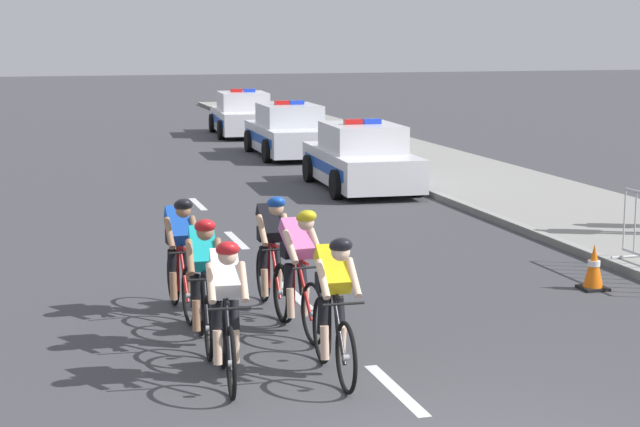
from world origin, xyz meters
TOP-DOWN VIEW (x-y plane):
  - sidewalk_slab at (6.86, 14.00)m, footprint 3.81×60.00m
  - kerb_edge at (5.04, 14.00)m, footprint 0.16×60.00m
  - lane_markings_centre at (0.00, 6.05)m, footprint 0.14×17.60m
  - cyclist_lead at (-1.58, 2.71)m, footprint 0.45×1.72m
  - cyclist_second at (-0.49, 2.58)m, footprint 0.42×1.72m
  - cyclist_third at (-1.59, 3.98)m, footprint 0.44×1.72m
  - cyclist_fourth at (-0.42, 4.25)m, footprint 0.45×1.72m
  - cyclist_fifth at (-1.63, 5.47)m, footprint 0.43×1.72m
  - cyclist_sixth at (-0.49, 5.33)m, footprint 0.42×1.72m
  - police_car_nearest at (3.91, 15.18)m, footprint 2.17×4.48m
  - police_car_second at (3.91, 21.84)m, footprint 2.10×4.45m
  - police_car_third at (3.91, 28.26)m, footprint 2.24×4.52m
  - traffic_cone_mid at (4.05, 5.25)m, footprint 0.36×0.36m

SIDE VIEW (x-z plane):
  - lane_markings_centre at x=0.00m, z-range 0.00..0.01m
  - sidewalk_slab at x=6.86m, z-range 0.00..0.12m
  - kerb_edge at x=5.04m, z-range 0.00..0.13m
  - traffic_cone_mid at x=4.05m, z-range -0.01..0.63m
  - police_car_nearest at x=3.91m, z-range -0.12..1.48m
  - police_car_second at x=3.91m, z-range -0.12..1.48m
  - police_car_third at x=3.91m, z-range -0.12..1.48m
  - cyclist_lead at x=-1.58m, z-range 0.00..1.57m
  - cyclist_second at x=-0.49m, z-range 0.00..1.57m
  - cyclist_third at x=-1.59m, z-range 0.00..1.57m
  - cyclist_fourth at x=-0.42m, z-range 0.00..1.57m
  - cyclist_fifth at x=-1.63m, z-range 0.00..1.57m
  - cyclist_sixth at x=-0.49m, z-range 0.00..1.57m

